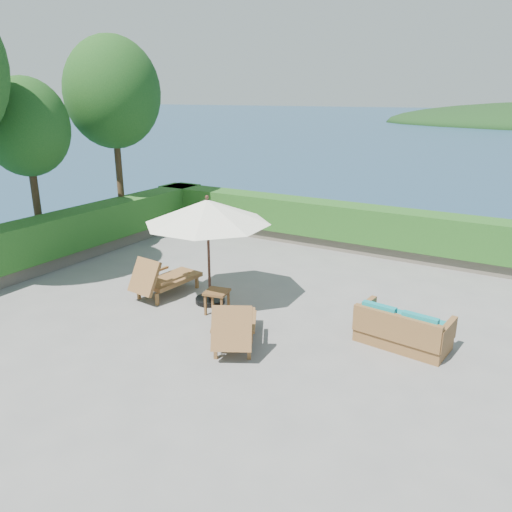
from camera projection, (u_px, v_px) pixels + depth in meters
The scene contains 14 objects.
ground at pixel (224, 314), 10.42m from camera, with size 12.00×12.00×0.00m, color gray.
foundation at pixel (226, 379), 10.90m from camera, with size 12.00×12.00×3.00m, color #50493F.
ocean at pixel (227, 434), 11.35m from camera, with size 600.00×600.00×0.00m, color #19374E.
planter_wall_far at pixel (329, 241), 14.95m from camera, with size 12.00×0.60×0.36m, color #6C6557.
planter_wall_left at pixel (47, 262), 13.07m from camera, with size 0.60×12.00×0.36m, color #6C6557.
hedge_far at pixel (330, 219), 14.74m from camera, with size 12.40×0.90×1.00m, color #124013.
hedge_left at pixel (44, 238), 12.87m from camera, with size 0.90×12.40×1.00m, color #124013.
tree_mid at pixel (26, 128), 12.83m from camera, with size 2.20×2.20×4.83m.
tree_far at pixel (113, 93), 14.58m from camera, with size 2.80×2.80×6.03m.
patio_umbrella at pixel (207, 213), 10.38m from camera, with size 3.43×3.43×2.40m.
lounge_left at pixel (163, 279), 11.25m from camera, with size 0.87×1.76×0.98m.
lounge_right at pixel (234, 326), 8.98m from camera, with size 1.40×1.80×0.97m.
side_table at pixel (217, 295), 10.35m from camera, with size 0.55×0.55×0.50m.
wicker_loveseat at pixel (402, 330), 9.00m from camera, with size 1.72×1.02×0.80m.
Camera 1 is at (5.42, -7.87, 4.37)m, focal length 35.00 mm.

